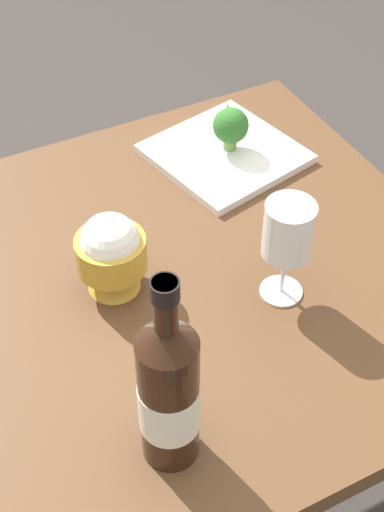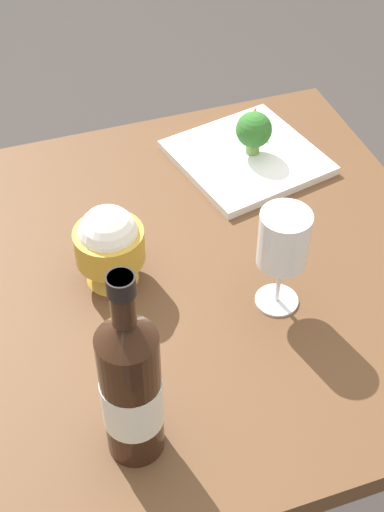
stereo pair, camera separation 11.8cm
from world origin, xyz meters
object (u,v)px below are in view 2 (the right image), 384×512
(wine_glass, at_px, (284,241))
(broccoli_floret, at_px, (254,131))
(wine_bottle, at_px, (131,388))
(carrot_garnish_left, at_px, (254,119))
(rice_bowl, at_px, (109,245))
(serving_plate, at_px, (247,157))

(wine_glass, bearing_deg, broccoli_floret, 163.74)
(wine_bottle, height_order, broccoli_floret, wine_bottle)
(wine_glass, height_order, carrot_garnish_left, wine_glass)
(carrot_garnish_left, bearing_deg, rice_bowl, -51.97)
(rice_bowl, height_order, broccoli_floret, rice_bowl)
(wine_glass, relative_size, rice_bowl, 1.26)
(carrot_garnish_left, bearing_deg, serving_plate, -31.61)
(wine_bottle, bearing_deg, serving_plate, 144.77)
(rice_bowl, relative_size, broccoli_floret, 1.65)
(wine_glass, relative_size, carrot_garnish_left, 3.21)
(serving_plate, distance_m, broccoli_floret, 0.06)
(wine_bottle, distance_m, wine_glass, 0.33)
(wine_bottle, relative_size, broccoli_floret, 3.69)
(wine_bottle, distance_m, carrot_garnish_left, 0.72)
(serving_plate, bearing_deg, broccoli_floret, 100.52)
(serving_plate, distance_m, carrot_garnish_left, 0.08)
(wine_glass, xyz_separation_m, rice_bowl, (-0.13, -0.23, -0.05))
(wine_bottle, bearing_deg, broccoli_floret, 144.04)
(serving_plate, bearing_deg, wine_bottle, -35.23)
(wine_bottle, distance_m, serving_plate, 0.65)
(carrot_garnish_left, bearing_deg, broccoli_floret, -24.38)
(rice_bowl, distance_m, broccoli_floret, 0.40)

